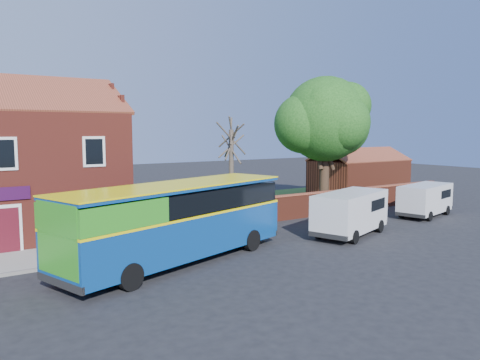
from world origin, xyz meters
TOP-DOWN VIEW (x-y plane):
  - ground at (0.00, 0.00)m, footprint 120.00×120.00m
  - pavement at (-7.00, 5.75)m, footprint 18.00×3.50m
  - kerb at (-7.00, 4.00)m, footprint 18.00×0.15m
  - grass_strip at (13.00, 13.00)m, footprint 26.00×12.00m
  - boundary_wall at (13.00, 7.00)m, footprint 22.00×0.38m
  - outbuilding at (22.00, 13.00)m, footprint 8.20×5.06m
  - bus at (-1.47, 1.97)m, footprint 11.43×6.08m
  - van_near at (8.96, 1.68)m, footprint 5.71×3.73m
  - van_far at (17.32, 2.95)m, footprint 5.08×2.97m
  - large_tree at (14.63, 9.76)m, footprint 7.86×6.22m
  - bare_tree at (7.24, 10.96)m, footprint 2.34×2.78m

SIDE VIEW (x-z plane):
  - ground at x=0.00m, z-range 0.00..0.00m
  - grass_strip at x=13.00m, z-range 0.00..0.04m
  - pavement at x=-7.00m, z-range 0.00..0.12m
  - kerb at x=-7.00m, z-range 0.00..0.14m
  - boundary_wall at x=13.00m, z-range 0.01..1.61m
  - van_far at x=17.32m, z-range 0.12..2.22m
  - van_near at x=8.96m, z-range 0.14..2.47m
  - outbuilding at x=22.00m, z-range -0.48..3.69m
  - bus at x=-1.47m, z-range 0.23..3.60m
  - bare_tree at x=7.24m, z-range 0.08..6.32m
  - large_tree at x=14.63m, z-range 1.48..11.07m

